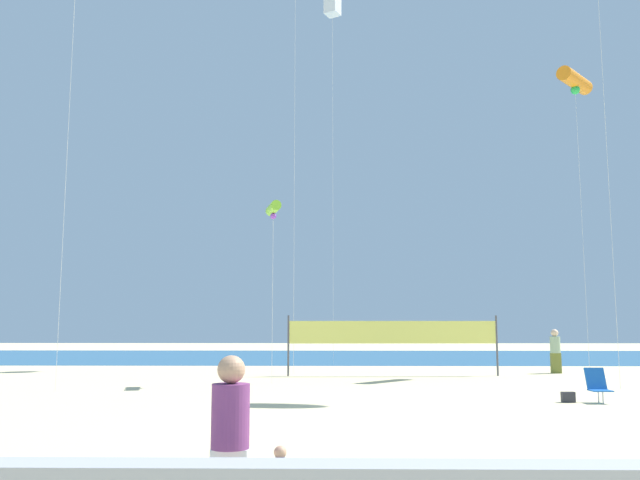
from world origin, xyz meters
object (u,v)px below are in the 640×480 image
at_px(beachgoer_sage_shirt, 555,350).
at_px(kite_white_box, 332,5).
at_px(beach_handbag, 568,397).
at_px(folding_beach_chair, 598,384).
at_px(kite_orange_tube, 575,81).
at_px(kite_lime_tube, 273,209).
at_px(mother_figure, 230,435).
at_px(volleyball_net, 393,334).

bearing_deg(beachgoer_sage_shirt, kite_white_box, -104.16).
xyz_separation_m(beachgoer_sage_shirt, beach_handbag, (-3.25, -10.67, -0.85)).
distance_m(folding_beach_chair, kite_orange_tube, 16.25).
height_order(kite_orange_tube, kite_lime_tube, kite_orange_tube).
bearing_deg(kite_orange_tube, beachgoer_sage_shirt, 158.01).
height_order(mother_figure, folding_beach_chair, mother_figure).
xyz_separation_m(kite_white_box, kite_lime_tube, (-2.14, -11.41, -13.44)).
relative_size(mother_figure, kite_lime_tube, 0.27).
bearing_deg(mother_figure, volleyball_net, 98.92).
relative_size(beachgoer_sage_shirt, beach_handbag, 5.43).
bearing_deg(kite_orange_tube, beach_handbag, -113.67).
height_order(folding_beach_chair, beach_handbag, folding_beach_chair).
distance_m(beach_handbag, kite_orange_tube, 16.70).
xyz_separation_m(kite_orange_tube, kite_lime_tube, (-12.74, -4.82, -6.48)).
xyz_separation_m(mother_figure, beach_handbag, (7.22, 10.98, -0.77)).
distance_m(beachgoer_sage_shirt, beach_handbag, 11.18).
bearing_deg(volleyball_net, kite_white_box, 107.19).
xyz_separation_m(beachgoer_sage_shirt, folding_beach_chair, (-2.46, -10.66, -0.52)).
bearing_deg(beachgoer_sage_shirt, volleyball_net, -58.30).
xyz_separation_m(mother_figure, kite_white_box, (1.09, 27.75, 18.64)).
bearing_deg(kite_white_box, beachgoer_sage_shirt, -33.04).
bearing_deg(volleyball_net, kite_lime_tube, -140.64).
bearing_deg(kite_lime_tube, kite_orange_tube, 20.71).
relative_size(beach_handbag, kite_lime_tube, 0.05).
relative_size(folding_beach_chair, kite_lime_tube, 0.14).
xyz_separation_m(volleyball_net, kite_white_box, (-2.38, 7.70, 17.92)).
relative_size(volleyball_net, kite_orange_tube, 0.65).
bearing_deg(volleyball_net, beach_handbag, -67.53).
height_order(beachgoer_sage_shirt, folding_beach_chair, beachgoer_sage_shirt).
height_order(mother_figure, beach_handbag, mother_figure).
distance_m(kite_white_box, kite_lime_tube, 17.76).
relative_size(mother_figure, kite_orange_tube, 0.13).
distance_m(beach_handbag, kite_lime_tube, 11.53).
height_order(volleyball_net, kite_white_box, kite_white_box).
distance_m(mother_figure, kite_white_box, 33.45).
bearing_deg(mother_figure, folding_beach_chair, 72.64).
xyz_separation_m(folding_beach_chair, beach_handbag, (-0.79, -0.01, -0.33)).
bearing_deg(beachgoer_sage_shirt, kite_lime_tube, -46.41).
height_order(beach_handbag, kite_white_box, kite_white_box).
height_order(beach_handbag, kite_orange_tube, kite_orange_tube).
xyz_separation_m(volleyball_net, beach_handbag, (3.75, -9.07, -1.50)).
bearing_deg(kite_white_box, mother_figure, -92.24).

